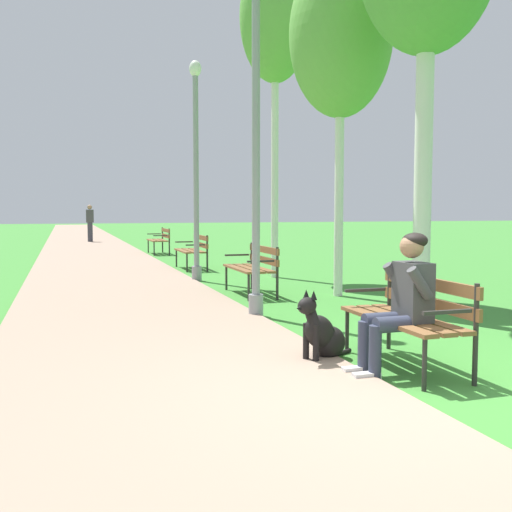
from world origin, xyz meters
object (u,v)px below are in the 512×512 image
birch_tree_third (341,35)px  pedestrian_distant (90,223)px  park_bench_near (410,312)px  birch_tree_fourth (275,19)px  dog_black (323,334)px  park_bench_mid (254,265)px  person_seated_on_near_bench (402,298)px  park_bench_far (193,248)px  park_bench_furthest (160,238)px  lamp_post_mid (196,168)px  lamp_post_near (256,142)px

birch_tree_third → pedestrian_distant: (-3.30, 18.11, -3.44)m
park_bench_near → birch_tree_fourth: birch_tree_fourth is taller
park_bench_near → dog_black: 0.85m
park_bench_mid → person_seated_on_near_bench: size_ratio=1.20×
person_seated_on_near_bench → park_bench_mid: bearing=87.2°
park_bench_far → pedestrian_distant: size_ratio=0.91×
park_bench_furthest → pedestrian_distant: size_ratio=0.91×
dog_black → lamp_post_mid: 7.02m
birch_tree_third → lamp_post_mid: bearing=123.0°
park_bench_mid → birch_tree_third: bearing=-23.9°
park_bench_mid → lamp_post_mid: 2.88m
park_bench_mid → birch_tree_fourth: size_ratio=0.22×
park_bench_near → birch_tree_third: bearing=72.8°
park_bench_mid → lamp_post_near: lamp_post_near is taller
park_bench_furthest → dog_black: size_ratio=1.96×
birch_tree_fourth → dog_black: bearing=-105.7°
birch_tree_third → park_bench_near: bearing=-107.2°
park_bench_mid → lamp_post_near: size_ratio=0.33×
dog_black → birch_tree_third: (2.03, 3.92, 4.03)m
park_bench_near → birch_tree_third: (1.35, 4.37, 3.77)m
park_bench_far → lamp_post_near: (-0.52, -6.62, 1.83)m
birch_tree_third → birch_tree_fourth: 3.13m
park_bench_near → park_bench_mid: size_ratio=1.00×
person_seated_on_near_bench → lamp_post_near: (-0.35, 3.12, 1.66)m
park_bench_near → park_bench_mid: bearing=89.5°
lamp_post_mid → lamp_post_near: bearing=-91.2°
lamp_post_near → park_bench_near: bearing=-79.3°
park_bench_mid → park_bench_furthest: same height
park_bench_mid → park_bench_furthest: (-0.10, 9.81, 0.00)m
park_bench_far → birch_tree_fourth: (1.29, -2.26, 4.87)m
lamp_post_near → pedestrian_distant: 19.65m
park_bench_mid → dog_black: bearing=-99.1°
dog_black → pedestrian_distant: pedestrian_distant is taller
park_bench_near → person_seated_on_near_bench: bearing=-138.0°
lamp_post_near → park_bench_far: bearing=85.5°
birch_tree_fourth → park_bench_furthest: bearing=100.0°
park_bench_furthest → birch_tree_fourth: birch_tree_fourth is taller
dog_black → lamp_post_near: (0.12, 2.49, 2.08)m
park_bench_near → birch_tree_third: size_ratio=0.26×
park_bench_furthest → birch_tree_fourth: size_ratio=0.22×
pedestrian_distant → park_bench_near: bearing=-85.0°
dog_black → birch_tree_third: 5.97m
park_bench_near → pedestrian_distant: (-1.95, 22.48, 0.33)m
park_bench_near → dog_black: size_ratio=1.96×
birch_tree_fourth → pedestrian_distant: birch_tree_fourth is taller
dog_black → park_bench_far: bearing=86.0°
dog_black → pedestrian_distant: 22.07m
park_bench_mid → person_seated_on_near_bench: 5.14m
birch_tree_fourth → pedestrian_distant: bearing=101.9°
person_seated_on_near_bench → lamp_post_mid: size_ratio=0.28×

